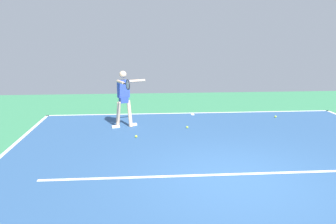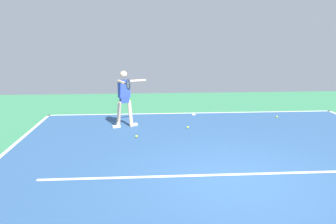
{
  "view_description": "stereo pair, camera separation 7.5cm",
  "coord_description": "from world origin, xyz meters",
  "px_view_note": "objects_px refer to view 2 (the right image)",
  "views": [
    {
      "loc": [
        1.84,
        6.23,
        2.73
      ],
      "look_at": [
        1.17,
        -2.11,
        0.9
      ],
      "focal_mm": 37.46,
      "sensor_mm": 36.0,
      "label": 1
    },
    {
      "loc": [
        1.77,
        6.24,
        2.73
      ],
      "look_at": [
        1.17,
        -2.11,
        0.9
      ],
      "focal_mm": 37.46,
      "sensor_mm": 36.0,
      "label": 2
    }
  ],
  "objects_px": {
    "tennis_ball_centre_court": "(136,136)",
    "tennis_player": "(125,95)",
    "tennis_ball_near_service_line": "(277,117)",
    "tennis_ball_far_corner": "(188,127)"
  },
  "relations": [
    {
      "from": "tennis_ball_centre_court",
      "to": "tennis_player",
      "type": "bearing_deg",
      "value": -73.21
    },
    {
      "from": "tennis_ball_near_service_line",
      "to": "tennis_player",
      "type": "bearing_deg",
      "value": 9.5
    },
    {
      "from": "tennis_ball_far_corner",
      "to": "tennis_player",
      "type": "bearing_deg",
      "value": -9.28
    },
    {
      "from": "tennis_ball_near_service_line",
      "to": "tennis_ball_centre_court",
      "type": "bearing_deg",
      "value": 23.15
    },
    {
      "from": "tennis_ball_near_service_line",
      "to": "tennis_ball_centre_court",
      "type": "height_order",
      "value": "same"
    },
    {
      "from": "tennis_ball_near_service_line",
      "to": "tennis_ball_far_corner",
      "type": "relative_size",
      "value": 1.0
    },
    {
      "from": "tennis_ball_near_service_line",
      "to": "tennis_ball_centre_court",
      "type": "relative_size",
      "value": 1.0
    },
    {
      "from": "tennis_ball_far_corner",
      "to": "tennis_ball_centre_court",
      "type": "relative_size",
      "value": 1.0
    },
    {
      "from": "tennis_player",
      "to": "tennis_ball_near_service_line",
      "type": "bearing_deg",
      "value": 167.84
    },
    {
      "from": "tennis_player",
      "to": "tennis_ball_near_service_line",
      "type": "xyz_separation_m",
      "value": [
        -5.06,
        -0.85,
        -0.95
      ]
    }
  ]
}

